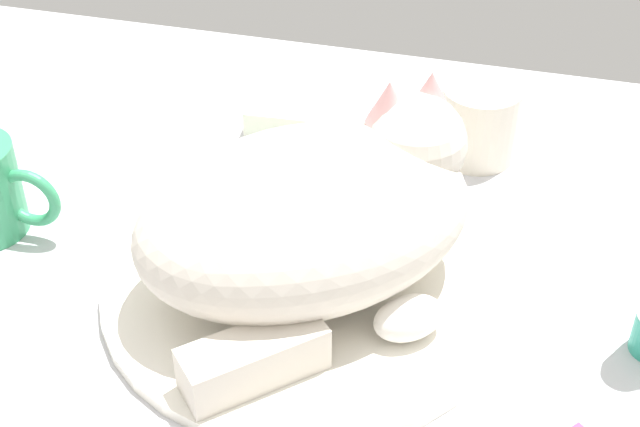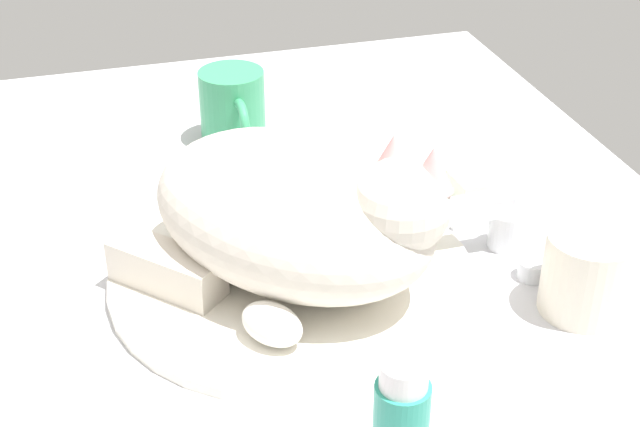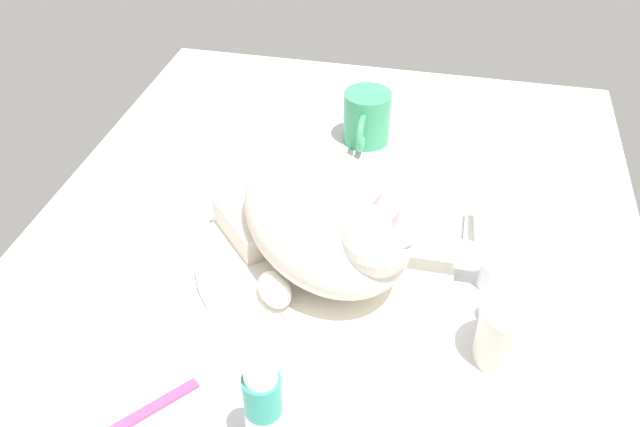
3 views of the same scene
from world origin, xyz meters
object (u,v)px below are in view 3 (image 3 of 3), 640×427
Objects in this scene: faucet at (481,268)px; soap_bar at (490,227)px; toothbrush at (128,420)px; cat at (327,219)px; coffee_mug at (366,118)px; toothpaste_bottle at (262,411)px; rinse_cup at (512,334)px.

soap_bar is at bearing 172.81° from faucet.
soap_bar is at bearing 135.83° from toothbrush.
faucet is at bearing 92.36° from cat.
coffee_mug is 56.38cm from toothpaste_bottle.
faucet is 1.83× the size of rinse_cup.
rinse_cup is at bearing 17.61° from faucet.
toothbrush is (35.93, -34.91, -2.04)cm from soap_bar.
cat is 22.52cm from soap_bar.
coffee_mug reaches higher than rinse_cup.
coffee_mug reaches higher than faucet.
toothbrush is at bearing -50.65° from faucet.
coffee_mug is 58.88cm from toothbrush.
soap_bar is at bearing 149.71° from toothpaste_bottle.
soap_bar is at bearing -172.67° from rinse_cup.
toothbrush is at bearing -88.08° from toothpaste_bottle.
soap_bar is (20.90, 19.94, -1.67)cm from coffee_mug.
toothbrush is (16.78, -37.37, -3.20)cm from rinse_cup.
coffee_mug is at bearing 179.22° from toothpaste_bottle.
faucet is at bearing 144.22° from toothpaste_bottle.
faucet reaches higher than toothbrush.
faucet is 33.81cm from toothpaste_bottle.
rinse_cup is at bearing 7.33° from soap_bar.
faucet is 8.22cm from soap_bar.
faucet is at bearing 129.35° from toothbrush.
rinse_cup is 0.60× the size of toothpaste_bottle.
toothpaste_bottle reaches higher than coffee_mug.
rinse_cup is 1.16× the size of soap_bar.
cat reaches higher than rinse_cup.
rinse_cup is 28.41cm from toothpaste_bottle.
faucet is at bearing -162.39° from rinse_cup.
toothbrush is (27.78, -33.88, -2.09)cm from faucet.
soap_bar is at bearing 114.02° from cat.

